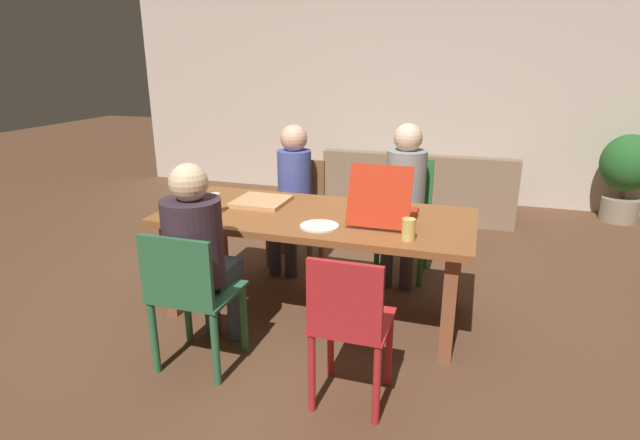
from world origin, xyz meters
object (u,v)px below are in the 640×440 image
person_0 (405,190)px  person_1 (199,247)px  plate_1 (182,211)px  drinking_glass_0 (408,229)px  chair_2 (298,208)px  chair_3 (349,324)px  pizza_box_0 (385,210)px  chair_0 (406,213)px  potted_plant (627,171)px  couch (419,191)px  pizza_box_1 (261,201)px  plate_0 (319,226)px  chair_1 (190,295)px  person_2 (292,186)px  dining_table (316,225)px  drinking_glass_1 (215,203)px

person_0 → person_1: person_0 is taller
plate_1 → drinking_glass_0: 1.58m
chair_2 → chair_3: chair_2 is taller
chair_2 → plate_1: bearing=-111.6°
chair_2 → pizza_box_0: size_ratio=1.66×
chair_0 → potted_plant: bearing=45.2°
couch → pizza_box_1: bearing=-108.9°
chair_0 → plate_0: size_ratio=3.83×
person_1 → couch: bearing=75.9°
chair_0 → person_1: person_1 is taller
chair_1 → pizza_box_0: (0.92, 0.95, 0.31)m
chair_1 → pizza_box_0: 1.36m
plate_1 → potted_plant: bearing=43.2°
person_2 → chair_3: size_ratio=1.42×
person_1 → drinking_glass_0: size_ratio=9.39×
person_2 → chair_0: bearing=10.9°
chair_3 → person_2: bearing=119.1°
person_2 → potted_plant: 3.80m
chair_2 → drinking_glass_0: (1.13, -1.20, 0.31)m
plate_1 → couch: size_ratio=0.12×
chair_1 → person_0: bearing=60.7°
chair_1 → dining_table: bearing=63.2°
person_0 → pizza_box_0: bearing=-91.8°
person_1 → drinking_glass_0: (1.13, 0.45, 0.08)m
plate_1 → drinking_glass_1: drinking_glass_1 is taller
chair_0 → chair_2: chair_0 is taller
chair_2 → dining_table: bearing=-62.8°
pizza_box_0 → potted_plant: (2.11, 2.97, -0.22)m
chair_1 → person_1: person_1 is taller
chair_0 → drinking_glass_0: 1.29m
person_0 → couch: (-0.09, 1.86, -0.48)m
chair_1 → pizza_box_1: bearing=90.4°
chair_2 → person_2: (-0.00, -0.14, 0.23)m
chair_1 → drinking_glass_0: (1.13, 0.57, 0.32)m
dining_table → person_1: person_1 is taller
potted_plant → person_1: bearing=-128.6°
pizza_box_1 → dining_table: bearing=-15.4°
chair_3 → plate_1: bearing=152.8°
dining_table → drinking_glass_0: (0.68, -0.32, 0.15)m
person_1 → chair_3: bearing=-11.1°
chair_0 → drinking_glass_0: (0.19, -1.24, 0.29)m
plate_1 → drinking_glass_1: (0.23, 0.06, 0.06)m
chair_3 → chair_1: bearing=176.6°
chair_0 → pizza_box_1: chair_0 is taller
plate_0 → plate_1: (-1.01, 0.01, 0.00)m
drinking_glass_0 → person_0: bearing=99.7°
plate_1 → dining_table: bearing=14.9°
drinking_glass_0 → plate_0: bearing=173.2°
chair_2 → plate_1: size_ratio=3.47×
person_1 → chair_0: bearing=60.9°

